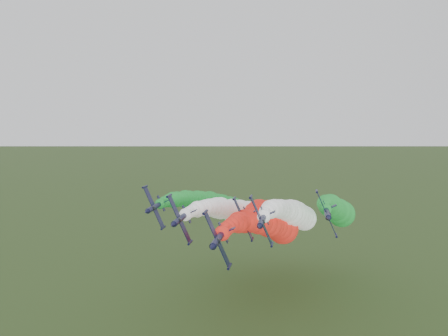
{
  "coord_description": "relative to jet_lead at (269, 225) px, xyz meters",
  "views": [
    {
      "loc": [
        20.11,
        -88.04,
        57.57
      ],
      "look_at": [
        3.37,
        6.11,
        47.24
      ],
      "focal_mm": 35.0,
      "sensor_mm": 36.0,
      "label": 1
    }
  ],
  "objects": [
    {
      "name": "jet_outer_right",
      "position": [
        20.9,
        23.34,
        0.75
      ],
      "size": [
        16.98,
        77.32,
        24.0
      ],
      "rotation": [
        0.0,
        1.15,
        0.0
      ],
      "color": "black",
      "rests_on": "ground"
    },
    {
      "name": "jet_inner_left",
      "position": [
        -10.62,
        11.07,
        0.96
      ],
      "size": [
        16.07,
        76.42,
        23.09
      ],
      "rotation": [
        0.0,
        1.15,
        0.0
      ],
      "color": "black",
      "rests_on": "ground"
    },
    {
      "name": "jet_trail",
      "position": [
        1.02,
        25.97,
        -1.84
      ],
      "size": [
        16.37,
        76.72,
        23.39
      ],
      "rotation": [
        0.0,
        1.15,
        0.0
      ],
      "color": "black",
      "rests_on": "ground"
    },
    {
      "name": "jet_inner_right",
      "position": [
        6.88,
        12.34,
        1.03
      ],
      "size": [
        16.39,
        76.74,
        23.41
      ],
      "rotation": [
        0.0,
        1.15,
        0.0
      ],
      "color": "black",
      "rests_on": "ground"
    },
    {
      "name": "jet_outer_left",
      "position": [
        -20.34,
        23.38,
        0.71
      ],
      "size": [
        16.97,
        77.32,
        23.99
      ],
      "rotation": [
        0.0,
        1.15,
        0.0
      ],
      "color": "black",
      "rests_on": "ground"
    },
    {
      "name": "jet_lead",
      "position": [
        0.0,
        0.0,
        0.0
      ],
      "size": [
        17.17,
        77.52,
        24.19
      ],
      "rotation": [
        0.0,
        1.15,
        0.0
      ],
      "color": "black",
      "rests_on": "ground"
    }
  ]
}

